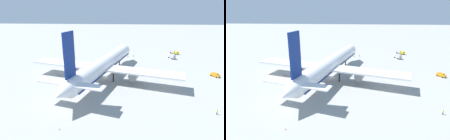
{
  "view_description": "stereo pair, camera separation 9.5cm",
  "coord_description": "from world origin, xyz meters",
  "views": [
    {
      "loc": [
        -87.37,
        -9.61,
        33.57
      ],
      "look_at": [
        -5.95,
        -3.8,
        6.23
      ],
      "focal_mm": 30.47,
      "sensor_mm": 36.0,
      "label": 1
    },
    {
      "loc": [
        -87.36,
        -9.71,
        33.57
      ],
      "look_at": [
        -5.95,
        -3.8,
        6.23
      ],
      "focal_mm": 30.47,
      "sensor_mm": 36.0,
      "label": 2
    }
  ],
  "objects": [
    {
      "name": "ground_worker_0",
      "position": [
        42.37,
        -11.61,
        0.86
      ],
      "size": [
        0.47,
        0.47,
        1.7
      ],
      "color": "navy",
      "rests_on": "ground"
    },
    {
      "name": "service_truck_0",
      "position": [
        39.9,
        -41.17,
        1.61
      ],
      "size": [
        6.65,
        4.37,
        3.02
      ],
      "color": "white",
      "rests_on": "ground"
    },
    {
      "name": "service_van",
      "position": [
        5.84,
        -54.96,
        1.03
      ],
      "size": [
        4.7,
        4.06,
        1.97
      ],
      "color": "orange",
      "rests_on": "ground"
    },
    {
      "name": "traffic_cone_1",
      "position": [
        -42.44,
        8.67,
        0.28
      ],
      "size": [
        0.36,
        0.36,
        0.55
      ],
      "primitive_type": "cone",
      "color": "orange",
      "rests_on": "ground"
    },
    {
      "name": "ground_plane",
      "position": [
        0.0,
        0.0,
        0.0
      ],
      "size": [
        600.0,
        600.0,
        0.0
      ],
      "primitive_type": "plane",
      "color": "#9E9E99"
    },
    {
      "name": "traffic_cone_2",
      "position": [
        41.78,
        -5.39,
        0.28
      ],
      "size": [
        0.36,
        0.36,
        0.55
      ],
      "primitive_type": "cone",
      "color": "orange",
      "rests_on": "ground"
    },
    {
      "name": "service_truck_2",
      "position": [
        54.11,
        -45.89,
        1.39
      ],
      "size": [
        7.06,
        5.65,
        2.43
      ],
      "color": "yellow",
      "rests_on": "ground"
    },
    {
      "name": "traffic_cone_0",
      "position": [
        41.11,
        -3.18,
        0.28
      ],
      "size": [
        0.36,
        0.36,
        0.55
      ],
      "primitive_type": "cone",
      "color": "orange",
      "rests_on": "ground"
    },
    {
      "name": "ground_worker_2",
      "position": [
        -30.74,
        -39.95,
        0.83
      ],
      "size": [
        0.56,
        0.56,
        1.64
      ],
      "color": "navy",
      "rests_on": "ground"
    },
    {
      "name": "airliner",
      "position": [
        -1.28,
        0.26,
        7.34
      ],
      "size": [
        75.4,
        72.55,
        26.19
      ],
      "color": "white",
      "rests_on": "ground"
    },
    {
      "name": "ground_worker_1",
      "position": [
        43.54,
        -15.26,
        0.81
      ],
      "size": [
        0.56,
        0.56,
        1.61
      ],
      "color": "black",
      "rests_on": "ground"
    }
  ]
}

